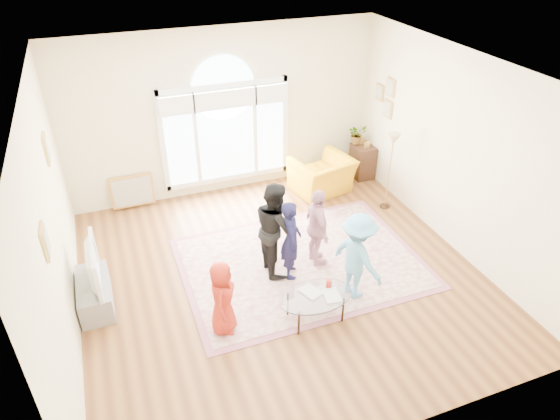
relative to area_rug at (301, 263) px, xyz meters
name	(u,v)px	position (x,y,z in m)	size (l,w,h in m)	color
ground	(281,274)	(-0.41, -0.14, -0.01)	(6.00, 6.00, 0.00)	#573219
room_shell	(227,118)	(-0.40, 2.69, 1.56)	(6.00, 6.00, 6.00)	beige
area_rug	(301,263)	(0.00, 0.00, 0.00)	(3.60, 2.60, 0.02)	beige
rug_border	(301,263)	(0.00, 0.00, 0.00)	(3.80, 2.80, 0.01)	#985568
tv_console	(95,294)	(-3.16, 0.16, 0.20)	(0.45, 1.00, 0.42)	gray
television	(88,266)	(-3.15, 0.16, 0.71)	(0.17, 1.04, 0.60)	black
coffee_table	(316,297)	(-0.31, -1.22, 0.39)	(1.07, 0.70, 0.54)	silver
armchair	(322,175)	(1.30, 2.04, 0.35)	(1.10, 0.96, 0.72)	#DEA10D
side_cabinet	(362,161)	(2.37, 2.33, 0.34)	(0.40, 0.50, 0.70)	black
floor_lamp	(393,146)	(2.19, 1.06, 1.27)	(0.26, 0.26, 1.51)	black
plant_pedestal	(355,158)	(2.29, 2.51, 0.34)	(0.20, 0.20, 0.70)	white
potted_plant	(357,134)	(2.29, 2.51, 0.90)	(0.38, 0.33, 0.42)	#33722D
leaning_picture	(135,207)	(-2.31, 2.76, -0.01)	(0.80, 0.05, 0.62)	tan
child_red	(222,298)	(-1.55, -0.97, 0.56)	(0.54, 0.35, 1.10)	#A32416
child_navy	(291,240)	(-0.27, -0.20, 0.66)	(0.48, 0.31, 1.30)	#131233
child_black	(275,228)	(-0.43, 0.02, 0.78)	(0.74, 0.58, 1.53)	black
child_pink	(317,228)	(0.23, -0.06, 0.67)	(0.78, 0.32, 1.32)	#CB8D9F
child_blue	(357,257)	(0.45, -0.97, 0.70)	(0.89, 0.51, 1.37)	#5AA3D1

